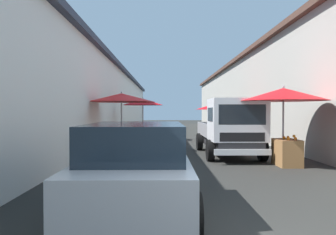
# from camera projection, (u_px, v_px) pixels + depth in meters

# --- Properties ---
(ground) EXTENTS (90.00, 90.00, 0.00)m
(ground) POSITION_uv_depth(u_px,v_px,m) (186.00, 144.00, 16.33)
(ground) COLOR #282826
(building_left_whitewash) EXTENTS (49.80, 7.50, 4.57)m
(building_left_whitewash) POSITION_uv_depth(u_px,v_px,m) (53.00, 100.00, 18.45)
(building_left_whitewash) COLOR silver
(building_left_whitewash) RESTS_ON ground
(building_right_concrete) EXTENTS (49.80, 7.50, 5.34)m
(building_right_concrete) POSITION_uv_depth(u_px,v_px,m) (312.00, 94.00, 18.62)
(building_right_concrete) COLOR #A39E93
(building_right_concrete) RESTS_ON ground
(fruit_stall_far_right) EXTENTS (2.65, 2.65, 2.45)m
(fruit_stall_far_right) POSITION_uv_depth(u_px,v_px,m) (284.00, 103.00, 9.92)
(fruit_stall_far_right) COLOR #9E9EA3
(fruit_stall_far_right) RESTS_ON ground
(fruit_stall_near_right) EXTENTS (2.76, 2.76, 2.47)m
(fruit_stall_near_right) POSITION_uv_depth(u_px,v_px,m) (121.00, 105.00, 13.10)
(fruit_stall_near_right) COLOR #9E9EA3
(fruit_stall_near_right) RESTS_ON ground
(fruit_stall_near_left) EXTENTS (2.27, 2.27, 2.19)m
(fruit_stall_near_left) POSITION_uv_depth(u_px,v_px,m) (217.00, 112.00, 17.86)
(fruit_stall_near_left) COLOR #9E9EA3
(fruit_stall_near_left) RESTS_ON ground
(fruit_stall_far_left) EXTENTS (2.32, 2.32, 2.46)m
(fruit_stall_far_left) POSITION_uv_depth(u_px,v_px,m) (143.00, 107.00, 18.35)
(fruit_stall_far_left) COLOR #9E9EA3
(fruit_stall_far_left) RESTS_ON ground
(hatchback_car) EXTENTS (3.92, 1.93, 1.45)m
(hatchback_car) POSITION_uv_depth(u_px,v_px,m) (136.00, 165.00, 5.47)
(hatchback_car) COLOR #ADAFB5
(hatchback_car) RESTS_ON ground
(delivery_truck) EXTENTS (4.93, 1.99, 2.08)m
(delivery_truck) POSITION_uv_depth(u_px,v_px,m) (232.00, 129.00, 11.39)
(delivery_truck) COLOR black
(delivery_truck) RESTS_ON ground
(vendor_by_crates) EXTENTS (0.35, 0.58, 1.52)m
(vendor_by_crates) POSITION_uv_depth(u_px,v_px,m) (258.00, 130.00, 13.34)
(vendor_by_crates) COLOR #232328
(vendor_by_crates) RESTS_ON ground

